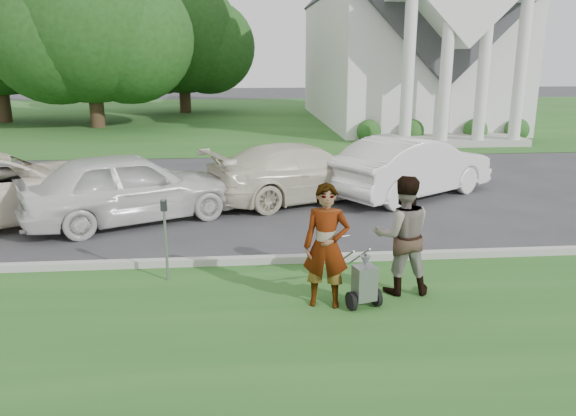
{
  "coord_description": "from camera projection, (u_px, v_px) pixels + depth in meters",
  "views": [
    {
      "loc": [
        -0.38,
        -9.36,
        3.79
      ],
      "look_at": [
        0.44,
        0.0,
        1.23
      ],
      "focal_mm": 35.0,
      "sensor_mm": 36.0,
      "label": 1
    }
  ],
  "objects": [
    {
      "name": "ground",
      "position": [
        264.0,
        275.0,
        10.03
      ],
      "size": [
        120.0,
        120.0,
        0.0
      ],
      "primitive_type": "plane",
      "color": "#333335",
      "rests_on": "ground"
    },
    {
      "name": "grass_strip",
      "position": [
        274.0,
        363.0,
        7.14
      ],
      "size": [
        80.0,
        7.0,
        0.01
      ],
      "primitive_type": "cube",
      "color": "#20531C",
      "rests_on": "ground"
    },
    {
      "name": "church_lawn",
      "position": [
        245.0,
        116.0,
        35.98
      ],
      "size": [
        80.0,
        30.0,
        0.01
      ],
      "primitive_type": "cube",
      "color": "#20531C",
      "rests_on": "ground"
    },
    {
      "name": "curb",
      "position": [
        262.0,
        260.0,
        10.54
      ],
      "size": [
        80.0,
        0.18,
        0.15
      ],
      "primitive_type": "cube",
      "color": "#9E9E93",
      "rests_on": "ground"
    },
    {
      "name": "church",
      "position": [
        404.0,
        16.0,
        31.44
      ],
      "size": [
        9.19,
        19.0,
        24.1
      ],
      "color": "white",
      "rests_on": "ground"
    },
    {
      "name": "tree_left",
      "position": [
        90.0,
        29.0,
        29.15
      ],
      "size": [
        10.63,
        8.4,
        9.71
      ],
      "color": "#332316",
      "rests_on": "ground"
    },
    {
      "name": "tree_back",
      "position": [
        182.0,
        41.0,
        37.27
      ],
      "size": [
        9.61,
        7.6,
        8.89
      ],
      "color": "#332316",
      "rests_on": "ground"
    },
    {
      "name": "striping_cart",
      "position": [
        364.0,
        284.0,
        8.62
      ],
      "size": [
        0.67,
        1.07,
        0.93
      ],
      "rotation": [
        0.0,
        0.0,
        0.28
      ],
      "color": "black",
      "rests_on": "ground"
    },
    {
      "name": "person_left",
      "position": [
        326.0,
        247.0,
        8.56
      ],
      "size": [
        0.79,
        0.61,
        1.94
      ],
      "primitive_type": "imported",
      "rotation": [
        0.0,
        0.0,
        -0.23
      ],
      "color": "#999999",
      "rests_on": "ground"
    },
    {
      "name": "person_right",
      "position": [
        402.0,
        236.0,
        9.05
      ],
      "size": [
        0.98,
        0.78,
        1.96
      ],
      "primitive_type": "imported",
      "rotation": [
        0.0,
        0.0,
        3.1
      ],
      "color": "#999999",
      "rests_on": "ground"
    },
    {
      "name": "parking_meter_near",
      "position": [
        165.0,
        230.0,
        9.54
      ],
      "size": [
        0.11,
        0.1,
        1.47
      ],
      "color": "gray",
      "rests_on": "ground"
    },
    {
      "name": "car_a",
      "position": [
        0.0,
        188.0,
        13.03
      ],
      "size": [
        6.49,
        5.34,
        1.64
      ],
      "primitive_type": "imported",
      "rotation": [
        0.0,
        0.0,
        2.1
      ],
      "color": "#F2E6CE",
      "rests_on": "ground"
    },
    {
      "name": "car_b",
      "position": [
        129.0,
        187.0,
        13.05
      ],
      "size": [
        5.29,
        3.91,
        1.67
      ],
      "primitive_type": "imported",
      "rotation": [
        0.0,
        0.0,
        2.02
      ],
      "color": "silver",
      "rests_on": "ground"
    },
    {
      "name": "car_c",
      "position": [
        302.0,
        172.0,
        15.08
      ],
      "size": [
        5.68,
        4.04,
        1.53
      ],
      "primitive_type": "imported",
      "rotation": [
        0.0,
        0.0,
        1.98
      ],
      "color": "beige",
      "rests_on": "ground"
    },
    {
      "name": "car_d",
      "position": [
        412.0,
        167.0,
        15.45
      ],
      "size": [
        5.2,
        4.25,
        1.67
      ],
      "primitive_type": "imported",
      "rotation": [
        0.0,
        0.0,
        2.15
      ],
      "color": "silver",
      "rests_on": "ground"
    }
  ]
}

